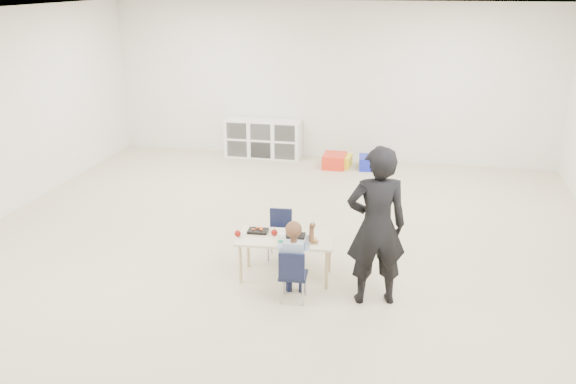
% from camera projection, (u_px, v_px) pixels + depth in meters
% --- Properties ---
extents(room, '(9.00, 9.02, 2.80)m').
position_uv_depth(room, '(272.00, 146.00, 6.73)').
color(room, beige).
rests_on(room, ground).
extents(table, '(1.09, 0.60, 0.48)m').
position_uv_depth(table, '(286.00, 257.00, 6.73)').
color(table, '#F4E2C3').
rests_on(table, ground).
extents(chair_near, '(0.30, 0.28, 0.58)m').
position_uv_depth(chair_near, '(293.00, 274.00, 6.24)').
color(chair_near, black).
rests_on(chair_near, ground).
extents(chair_far, '(0.30, 0.28, 0.58)m').
position_uv_depth(chair_far, '(279.00, 235.00, 7.18)').
color(chair_far, black).
rests_on(chair_far, ground).
extents(child, '(0.41, 0.41, 0.92)m').
position_uv_depth(child, '(293.00, 260.00, 6.18)').
color(child, '#B2C8F1').
rests_on(child, chair_near).
extents(lunch_tray_near, '(0.23, 0.17, 0.03)m').
position_uv_depth(lunch_tray_near, '(295.00, 236.00, 6.65)').
color(lunch_tray_near, black).
rests_on(lunch_tray_near, table).
extents(lunch_tray_far, '(0.23, 0.17, 0.03)m').
position_uv_depth(lunch_tray_far, '(258.00, 231.00, 6.78)').
color(lunch_tray_far, black).
rests_on(lunch_tray_far, table).
extents(milk_carton, '(0.07, 0.07, 0.10)m').
position_uv_depth(milk_carton, '(282.00, 238.00, 6.50)').
color(milk_carton, white).
rests_on(milk_carton, table).
extents(bread_roll, '(0.09, 0.09, 0.07)m').
position_uv_depth(bread_roll, '(313.00, 240.00, 6.51)').
color(bread_roll, '#DBAD59').
rests_on(bread_roll, table).
extents(apple_near, '(0.07, 0.07, 0.07)m').
position_uv_depth(apple_near, '(274.00, 232.00, 6.68)').
color(apple_near, maroon).
rests_on(apple_near, table).
extents(apple_far, '(0.07, 0.07, 0.07)m').
position_uv_depth(apple_far, '(238.00, 234.00, 6.65)').
color(apple_far, maroon).
rests_on(apple_far, table).
extents(cubby_shelf, '(1.40, 0.40, 0.70)m').
position_uv_depth(cubby_shelf, '(263.00, 139.00, 11.26)').
color(cubby_shelf, white).
rests_on(cubby_shelf, ground).
extents(adult, '(0.69, 0.54, 1.66)m').
position_uv_depth(adult, '(376.00, 226.00, 6.04)').
color(adult, black).
rests_on(adult, ground).
extents(bin_red, '(0.38, 0.49, 0.24)m').
position_uv_depth(bin_red, '(334.00, 161.00, 10.72)').
color(bin_red, red).
rests_on(bin_red, ground).
extents(bin_yellow, '(0.35, 0.43, 0.20)m').
position_uv_depth(bin_yellow, '(342.00, 161.00, 10.77)').
color(bin_yellow, yellow).
rests_on(bin_yellow, ground).
extents(bin_blue, '(0.39, 0.48, 0.22)m').
position_uv_depth(bin_blue, '(369.00, 163.00, 10.65)').
color(bin_blue, '#161FA6').
rests_on(bin_blue, ground).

